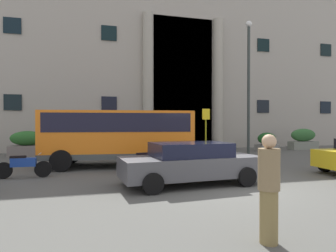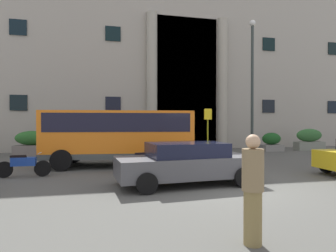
% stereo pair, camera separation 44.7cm
% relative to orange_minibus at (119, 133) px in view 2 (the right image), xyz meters
% --- Properties ---
extents(ground_plane, '(80.00, 64.00, 0.12)m').
position_rel_orange_minibus_xyz_m(ground_plane, '(3.13, -5.50, -1.61)').
color(ground_plane, '#4C4C47').
extents(office_building_facade, '(39.07, 9.64, 15.31)m').
position_rel_orange_minibus_xyz_m(office_building_facade, '(3.14, 11.98, 6.11)').
color(office_building_facade, '#9F998B').
rests_on(office_building_facade, ground_plane).
extents(orange_minibus, '(6.91, 3.33, 2.56)m').
position_rel_orange_minibus_xyz_m(orange_minibus, '(0.00, 0.00, 0.00)').
color(orange_minibus, orange).
rests_on(orange_minibus, ground_plane).
extents(bus_stop_sign, '(0.44, 0.08, 2.80)m').
position_rel_orange_minibus_xyz_m(bus_stop_sign, '(4.96, 1.45, 0.18)').
color(bus_stop_sign, '#99A014').
rests_on(bus_stop_sign, ground_plane).
extents(hedge_planter_east, '(1.46, 0.95, 1.31)m').
position_rel_orange_minibus_xyz_m(hedge_planter_east, '(10.96, 4.60, -0.91)').
color(hedge_planter_east, gray).
rests_on(hedge_planter_east, ground_plane).
extents(hedge_planter_entrance_right, '(2.00, 0.92, 1.44)m').
position_rel_orange_minibus_xyz_m(hedge_planter_entrance_right, '(2.33, 5.30, -0.85)').
color(hedge_planter_entrance_right, gray).
rests_on(hedge_planter_entrance_right, ground_plane).
extents(hedge_planter_west, '(2.20, 0.74, 1.57)m').
position_rel_orange_minibus_xyz_m(hedge_planter_west, '(14.17, 4.74, -0.79)').
color(hedge_planter_west, gray).
rests_on(hedge_planter_west, ground_plane).
extents(hedge_planter_far_east, '(2.02, 0.97, 1.52)m').
position_rel_orange_minibus_xyz_m(hedge_planter_far_east, '(-4.97, 5.38, -0.81)').
color(hedge_planter_far_east, slate).
rests_on(hedge_planter_far_east, ground_plane).
extents(parked_estate_mid, '(4.68, 2.32, 1.37)m').
position_rel_orange_minibus_xyz_m(parked_estate_mid, '(1.89, -4.68, -0.83)').
color(parked_estate_mid, '#4A4A4D').
rests_on(parked_estate_mid, ground_plane).
extents(motorcycle_far_end, '(1.89, 0.57, 0.89)m').
position_rel_orange_minibus_xyz_m(motorcycle_far_end, '(0.88, -2.20, -1.09)').
color(motorcycle_far_end, black).
rests_on(motorcycle_far_end, ground_plane).
extents(scooter_by_planter, '(1.94, 0.55, 0.89)m').
position_rel_orange_minibus_xyz_m(scooter_by_planter, '(-3.70, -2.10, -1.09)').
color(scooter_by_planter, black).
rests_on(scooter_by_planter, ground_plane).
extents(pedestrian_child_trailing, '(0.36, 0.36, 1.84)m').
position_rel_orange_minibus_xyz_m(pedestrian_child_trailing, '(1.61, -9.45, -0.61)').
color(pedestrian_child_trailing, olive).
rests_on(pedestrian_child_trailing, ground_plane).
extents(lamppost_plaza_centre, '(0.40, 0.40, 8.60)m').
position_rel_orange_minibus_xyz_m(lamppost_plaza_centre, '(8.62, 3.14, 3.40)').
color(lamppost_plaza_centre, '#303936').
rests_on(lamppost_plaza_centre, ground_plane).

